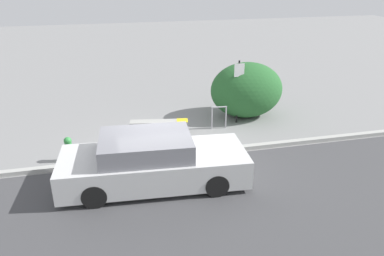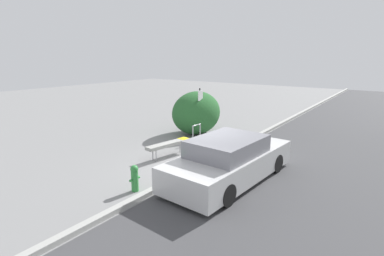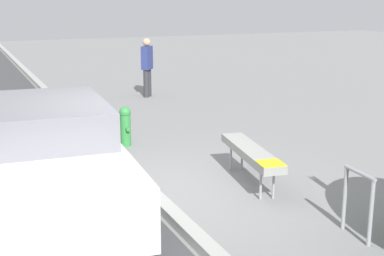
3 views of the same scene
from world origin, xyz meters
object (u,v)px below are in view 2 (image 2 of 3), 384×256
(bench, at_px, (169,144))
(bike_rack, at_px, (197,132))
(sign_post, at_px, (200,108))
(fire_hydrant, at_px, (135,177))
(parked_car_near, at_px, (230,160))

(bench, distance_m, bike_rack, 2.14)
(bike_rack, bearing_deg, bench, -174.59)
(bench, relative_size, sign_post, 0.85)
(bike_rack, height_order, fire_hydrant, bike_rack)
(bike_rack, distance_m, parked_car_near, 4.15)
(sign_post, height_order, parked_car_near, sign_post)
(sign_post, bearing_deg, bike_rack, -155.29)
(bench, relative_size, fire_hydrant, 2.54)
(fire_hydrant, xyz_separation_m, parked_car_near, (2.21, -1.79, 0.23))
(bench, bearing_deg, fire_hydrant, -148.70)
(bench, height_order, sign_post, sign_post)
(bench, relative_size, parked_car_near, 0.40)
(parked_car_near, bearing_deg, bike_rack, 52.42)
(bike_rack, bearing_deg, parked_car_near, -131.54)
(bench, height_order, parked_car_near, parked_car_near)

